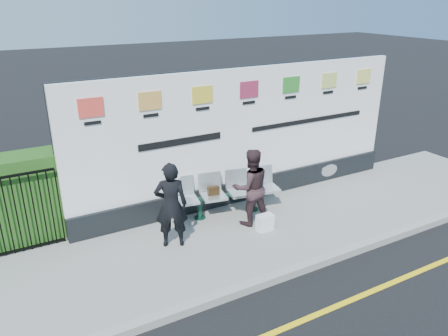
% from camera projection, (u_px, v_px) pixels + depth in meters
% --- Properties ---
extents(ground, '(80.00, 80.00, 0.00)m').
position_uv_depth(ground, '(345.00, 303.00, 6.89)').
color(ground, black).
extents(pavement, '(14.00, 3.00, 0.12)m').
position_uv_depth(pavement, '(259.00, 230.00, 8.90)').
color(pavement, gray).
rests_on(pavement, ground).
extents(kerb, '(14.00, 0.18, 0.14)m').
position_uv_depth(kerb, '(305.00, 267.00, 7.67)').
color(kerb, gray).
rests_on(kerb, ground).
extents(yellow_line, '(14.00, 0.10, 0.01)m').
position_uv_depth(yellow_line, '(345.00, 303.00, 6.88)').
color(yellow_line, yellow).
rests_on(yellow_line, ground).
extents(billboard, '(8.00, 0.30, 3.00)m').
position_uv_depth(billboard, '(246.00, 145.00, 9.72)').
color(billboard, black).
rests_on(billboard, pavement).
extents(bench, '(2.38, 0.99, 0.50)m').
position_uv_depth(bench, '(227.00, 203.00, 9.35)').
color(bench, silver).
rests_on(bench, pavement).
extents(woman_left, '(0.71, 0.59, 1.66)m').
position_uv_depth(woman_left, '(171.00, 205.00, 7.97)').
color(woman_left, black).
rests_on(woman_left, pavement).
extents(woman_right, '(0.87, 0.72, 1.61)m').
position_uv_depth(woman_right, '(251.00, 187.00, 8.77)').
color(woman_right, '#332125').
rests_on(woman_right, pavement).
extents(handbag_brown, '(0.25, 0.15, 0.19)m').
position_uv_depth(handbag_brown, '(213.00, 191.00, 9.13)').
color(handbag_brown, black).
rests_on(handbag_brown, bench).
extents(carrier_bag_white, '(0.33, 0.20, 0.33)m').
position_uv_depth(carrier_bag_white, '(265.00, 222.00, 8.73)').
color(carrier_bag_white, white).
rests_on(carrier_bag_white, pavement).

